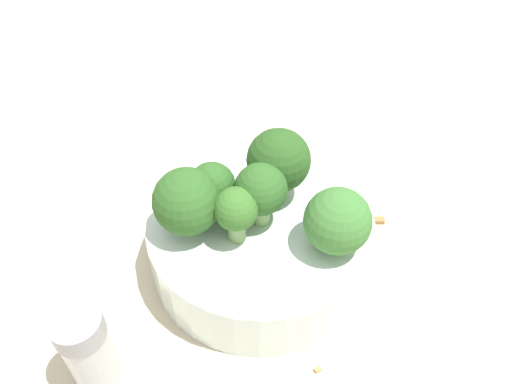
# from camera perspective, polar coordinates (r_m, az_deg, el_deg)

# --- Properties ---
(ground_plane) EXTENTS (3.00, 3.00, 0.00)m
(ground_plane) POSITION_cam_1_polar(r_m,az_deg,el_deg) (0.46, -0.00, -7.76)
(ground_plane) COLOR beige
(bowl) EXTENTS (0.19, 0.19, 0.05)m
(bowl) POSITION_cam_1_polar(r_m,az_deg,el_deg) (0.43, -0.00, -5.60)
(bowl) COLOR silver
(bowl) RESTS_ON ground_plane
(broccoli_floret_0) EXTENTS (0.04, 0.04, 0.05)m
(broccoli_floret_0) POSITION_cam_1_polar(r_m,az_deg,el_deg) (0.40, -5.56, 0.60)
(broccoli_floret_0) COLOR #7A9E5B
(broccoli_floret_0) RESTS_ON bowl
(broccoli_floret_1) EXTENTS (0.03, 0.03, 0.05)m
(broccoli_floret_1) POSITION_cam_1_polar(r_m,az_deg,el_deg) (0.38, -2.86, -2.19)
(broccoli_floret_1) COLOR #7A9E5B
(broccoli_floret_1) RESTS_ON bowl
(broccoli_floret_2) EXTENTS (0.04, 0.04, 0.06)m
(broccoli_floret_2) POSITION_cam_1_polar(r_m,az_deg,el_deg) (0.39, 0.65, 0.64)
(broccoli_floret_2) COLOR #84AD66
(broccoli_floret_2) RESTS_ON bowl
(broccoli_floret_3) EXTENTS (0.05, 0.05, 0.06)m
(broccoli_floret_3) POSITION_cam_1_polar(r_m,az_deg,el_deg) (0.39, -8.45, -1.17)
(broccoli_floret_3) COLOR #84AD66
(broccoli_floret_3) RESTS_ON bowl
(broccoli_floret_4) EXTENTS (0.05, 0.05, 0.07)m
(broccoli_floret_4) POSITION_cam_1_polar(r_m,az_deg,el_deg) (0.41, 2.06, 3.50)
(broccoli_floret_4) COLOR #84AD66
(broccoli_floret_4) RESTS_ON bowl
(broccoli_floret_5) EXTENTS (0.05, 0.05, 0.05)m
(broccoli_floret_5) POSITION_cam_1_polar(r_m,az_deg,el_deg) (0.38, 8.72, -3.39)
(broccoli_floret_5) COLOR #8EB770
(broccoli_floret_5) RESTS_ON bowl
(pepper_shaker) EXTENTS (0.04, 0.04, 0.08)m
(pepper_shaker) POSITION_cam_1_polar(r_m,az_deg,el_deg) (0.38, -19.19, -16.64)
(pepper_shaker) COLOR #B2B7BC
(pepper_shaker) RESTS_ON ground_plane
(almond_crumb_0) EXTENTS (0.01, 0.01, 0.01)m
(almond_crumb_0) POSITION_cam_1_polar(r_m,az_deg,el_deg) (0.50, 13.52, -2.99)
(almond_crumb_0) COLOR olive
(almond_crumb_0) RESTS_ON ground_plane
(almond_crumb_1) EXTENTS (0.01, 0.01, 0.01)m
(almond_crumb_1) POSITION_cam_1_polar(r_m,az_deg,el_deg) (0.40, 6.51, -19.41)
(almond_crumb_1) COLOR #AD7F4C
(almond_crumb_1) RESTS_ON ground_plane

